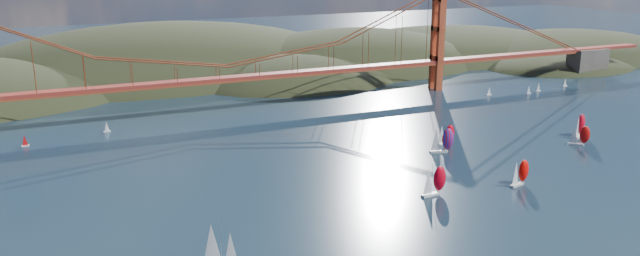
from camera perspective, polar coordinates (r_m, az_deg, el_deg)
The scene contains 15 objects.
headlands at distance 416.92m, azimuth -5.94°, elevation 3.64°, with size 725.00×225.00×96.00m.
bridge at distance 303.17m, azimuth -8.84°, elevation 7.51°, with size 552.00×12.00×55.00m.
sloop_navy at distance 154.88m, azimuth -9.35°, elevation -10.86°, with size 9.70×6.33×14.44m.
racer_0 at distance 202.71m, azimuth 10.34°, elevation -4.74°, with size 9.31×4.28×10.53m.
racer_1 at distance 218.21m, azimuth 17.78°, elevation -3.88°, with size 8.57×4.90×9.60m.
racer_2 at distance 271.24m, azimuth 22.60°, elevation -0.57°, with size 7.97×6.63×9.17m.
racer_3 at distance 256.80m, azimuth 11.42°, elevation -0.55°, with size 7.73×3.11×8.92m.
racer_4 at distance 283.07m, azimuth 22.63°, elevation 0.23°, with size 9.41×7.22×10.65m.
racer_rwb at distance 245.67m, azimuth 11.06°, elevation -1.05°, with size 9.72×5.33×10.89m.
distant_boat_2 at distance 275.88m, azimuth -25.39°, elevation -1.05°, with size 3.00×2.00×4.70m.
distant_boat_3 at distance 284.20m, azimuth -18.92°, elevation 0.11°, with size 3.00×2.00×4.70m.
distant_boat_4 at distance 350.15m, azimuth 15.22°, elevation 3.29°, with size 3.00×2.00×4.70m.
distant_boat_5 at distance 360.04m, azimuth 18.56°, elevation 3.35°, with size 3.00×2.00×4.70m.
distant_boat_6 at distance 368.42m, azimuth 19.35°, elevation 3.55°, with size 3.00×2.00×4.70m.
distant_boat_7 at distance 387.50m, azimuth 21.50°, elevation 3.91°, with size 3.00×2.00×4.70m.
Camera 1 is at (-78.89, -109.97, 75.56)m, focal length 35.00 mm.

